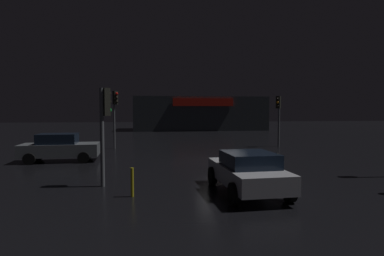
{
  "coord_description": "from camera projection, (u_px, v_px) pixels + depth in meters",
  "views": [
    {
      "loc": [
        -3.88,
        -17.26,
        2.85
      ],
      "look_at": [
        -1.02,
        4.42,
        1.62
      ],
      "focal_mm": 29.49,
      "sensor_mm": 36.0,
      "label": 1
    }
  ],
  "objects": [
    {
      "name": "traffic_signal_cross_left",
      "position": [
        278.0,
        111.0,
        24.54
      ],
      "size": [
        0.42,
        0.42,
        3.94
      ],
      "color": "#595B60",
      "rests_on": "ground"
    },
    {
      "name": "car_far",
      "position": [
        248.0,
        171.0,
        10.85
      ],
      "size": [
        2.18,
        4.11,
        1.43
      ],
      "color": "#B7B7BF",
      "rests_on": "ground"
    },
    {
      "name": "traffic_signal_cross_right",
      "position": [
        104.0,
        117.0,
        11.74
      ],
      "size": [
        0.42,
        0.42,
        3.68
      ],
      "color": "#595B60",
      "rests_on": "ground"
    },
    {
      "name": "ground_plane",
      "position": [
        220.0,
        161.0,
        17.75
      ],
      "size": [
        120.0,
        120.0,
        0.0
      ],
      "primitive_type": "plane",
      "color": "black"
    },
    {
      "name": "store_building",
      "position": [
        198.0,
        113.0,
        46.8
      ],
      "size": [
        18.7,
        8.73,
        4.76
      ],
      "color": "#33383D",
      "rests_on": "ground"
    },
    {
      "name": "traffic_signal_main",
      "position": [
        115.0,
        106.0,
        23.15
      ],
      "size": [
        0.42,
        0.42,
        4.26
      ],
      "color": "#595B60",
      "rests_on": "ground"
    },
    {
      "name": "car_near",
      "position": [
        60.0,
        147.0,
        17.51
      ],
      "size": [
        4.2,
        2.07,
        1.56
      ],
      "color": "slate",
      "rests_on": "ground"
    },
    {
      "name": "bollard_kerb_b",
      "position": [
        132.0,
        182.0,
        10.37
      ],
      "size": [
        0.1,
        0.1,
        0.96
      ],
      "primitive_type": "cylinder",
      "color": "gold",
      "rests_on": "ground"
    }
  ]
}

